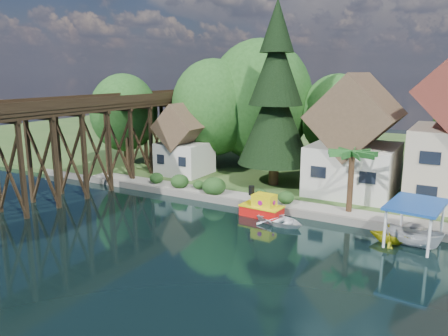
{
  "coord_description": "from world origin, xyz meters",
  "views": [
    {
      "loc": [
        16.04,
        -24.5,
        11.58
      ],
      "look_at": [
        -1.22,
        6.0,
        3.82
      ],
      "focal_mm": 35.0,
      "sensor_mm": 36.0,
      "label": 1
    }
  ],
  "objects_px": {
    "tugboat": "(262,207)",
    "boat_canopy": "(414,228)",
    "boat_yellow": "(390,233)",
    "conifer": "(276,98)",
    "house_left": "(355,143)",
    "trestle_bridge": "(86,138)",
    "shed": "(185,144)",
    "palm_tree": "(352,155)",
    "boat_white_a": "(280,219)"
  },
  "relations": [
    {
      "from": "conifer",
      "to": "boat_canopy",
      "type": "distance_m",
      "value": 18.41
    },
    {
      "from": "house_left",
      "to": "conifer",
      "type": "distance_m",
      "value": 8.58
    },
    {
      "from": "trestle_bridge",
      "to": "tugboat",
      "type": "xyz_separation_m",
      "value": [
        17.98,
        1.52,
        -4.61
      ]
    },
    {
      "from": "tugboat",
      "to": "boat_canopy",
      "type": "height_order",
      "value": "boat_canopy"
    },
    {
      "from": "trestle_bridge",
      "to": "house_left",
      "type": "height_order",
      "value": "house_left"
    },
    {
      "from": "trestle_bridge",
      "to": "conifer",
      "type": "distance_m",
      "value": 18.63
    },
    {
      "from": "palm_tree",
      "to": "tugboat",
      "type": "height_order",
      "value": "palm_tree"
    },
    {
      "from": "boat_yellow",
      "to": "trestle_bridge",
      "type": "bearing_deg",
      "value": 89.92
    },
    {
      "from": "trestle_bridge",
      "to": "boat_canopy",
      "type": "bearing_deg",
      "value": 1.43
    },
    {
      "from": "house_left",
      "to": "boat_canopy",
      "type": "bearing_deg",
      "value": -57.18
    },
    {
      "from": "boat_white_a",
      "to": "boat_yellow",
      "type": "distance_m",
      "value": 8.03
    },
    {
      "from": "boat_yellow",
      "to": "boat_white_a",
      "type": "bearing_deg",
      "value": 90.43
    },
    {
      "from": "shed",
      "to": "boat_yellow",
      "type": "bearing_deg",
      "value": -20.58
    },
    {
      "from": "trestle_bridge",
      "to": "shed",
      "type": "bearing_deg",
      "value": 61.81
    },
    {
      "from": "trestle_bridge",
      "to": "palm_tree",
      "type": "distance_m",
      "value": 24.67
    },
    {
      "from": "shed",
      "to": "palm_tree",
      "type": "relative_size",
      "value": 1.47
    },
    {
      "from": "boat_canopy",
      "to": "palm_tree",
      "type": "bearing_deg",
      "value": 144.02
    },
    {
      "from": "boat_canopy",
      "to": "boat_yellow",
      "type": "relative_size",
      "value": 1.9
    },
    {
      "from": "conifer",
      "to": "boat_yellow",
      "type": "relative_size",
      "value": 6.6
    },
    {
      "from": "palm_tree",
      "to": "boat_white_a",
      "type": "xyz_separation_m",
      "value": [
        -4.21,
        -4.15,
        -4.75
      ]
    },
    {
      "from": "conifer",
      "to": "boat_yellow",
      "type": "bearing_deg",
      "value": -35.73
    },
    {
      "from": "house_left",
      "to": "boat_white_a",
      "type": "bearing_deg",
      "value": -105.86
    },
    {
      "from": "shed",
      "to": "trestle_bridge",
      "type": "bearing_deg",
      "value": -118.19
    },
    {
      "from": "shed",
      "to": "tugboat",
      "type": "relative_size",
      "value": 2.23
    },
    {
      "from": "palm_tree",
      "to": "boat_white_a",
      "type": "relative_size",
      "value": 1.37
    },
    {
      "from": "house_left",
      "to": "boat_yellow",
      "type": "height_order",
      "value": "house_left"
    },
    {
      "from": "trestle_bridge",
      "to": "boat_white_a",
      "type": "height_order",
      "value": "trestle_bridge"
    },
    {
      "from": "trestle_bridge",
      "to": "conifer",
      "type": "height_order",
      "value": "conifer"
    },
    {
      "from": "trestle_bridge",
      "to": "tugboat",
      "type": "distance_m",
      "value": 18.62
    },
    {
      "from": "boat_white_a",
      "to": "boat_canopy",
      "type": "distance_m",
      "value": 9.52
    },
    {
      "from": "trestle_bridge",
      "to": "boat_canopy",
      "type": "xyz_separation_m",
      "value": [
        29.51,
        0.73,
        -4.03
      ]
    },
    {
      "from": "boat_white_a",
      "to": "boat_yellow",
      "type": "relative_size",
      "value": 1.44
    },
    {
      "from": "palm_tree",
      "to": "tugboat",
      "type": "distance_m",
      "value": 8.25
    },
    {
      "from": "boat_white_a",
      "to": "boat_yellow",
      "type": "xyz_separation_m",
      "value": [
        8.02,
        0.26,
        0.31
      ]
    },
    {
      "from": "tugboat",
      "to": "boat_canopy",
      "type": "xyz_separation_m",
      "value": [
        11.53,
        -0.78,
        0.58
      ]
    },
    {
      "from": "house_left",
      "to": "conifer",
      "type": "height_order",
      "value": "conifer"
    },
    {
      "from": "house_left",
      "to": "palm_tree",
      "type": "xyz_separation_m",
      "value": [
        1.25,
        -6.27,
        0.01
      ]
    },
    {
      "from": "tugboat",
      "to": "palm_tree",
      "type": "bearing_deg",
      "value": 25.83
    },
    {
      "from": "shed",
      "to": "conifer",
      "type": "height_order",
      "value": "conifer"
    },
    {
      "from": "tugboat",
      "to": "boat_yellow",
      "type": "bearing_deg",
      "value": -4.81
    },
    {
      "from": "trestle_bridge",
      "to": "tugboat",
      "type": "relative_size",
      "value": 12.55
    },
    {
      "from": "trestle_bridge",
      "to": "palm_tree",
      "type": "relative_size",
      "value": 8.29
    },
    {
      "from": "house_left",
      "to": "boat_canopy",
      "type": "xyz_separation_m",
      "value": [
        6.51,
        -10.09,
        -3.82
      ]
    },
    {
      "from": "trestle_bridge",
      "to": "conifer",
      "type": "relative_size",
      "value": 2.49
    },
    {
      "from": "shed",
      "to": "palm_tree",
      "type": "distance_m",
      "value": 19.88
    },
    {
      "from": "trestle_bridge",
      "to": "tugboat",
      "type": "height_order",
      "value": "trestle_bridge"
    },
    {
      "from": "palm_tree",
      "to": "boat_canopy",
      "type": "xyz_separation_m",
      "value": [
        5.26,
        -3.82,
        -3.84
      ]
    },
    {
      "from": "conifer",
      "to": "boat_white_a",
      "type": "distance_m",
      "value": 13.54
    },
    {
      "from": "conifer",
      "to": "boat_canopy",
      "type": "height_order",
      "value": "conifer"
    },
    {
      "from": "house_left",
      "to": "trestle_bridge",
      "type": "bearing_deg",
      "value": -154.79
    }
  ]
}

